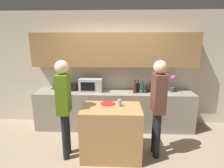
{
  "coord_description": "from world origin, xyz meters",
  "views": [
    {
      "loc": [
        0.11,
        -2.48,
        1.98
      ],
      "look_at": [
        -0.01,
        0.56,
        1.26
      ],
      "focal_mm": 28.0,
      "sensor_mm": 36.0,
      "label": 1
    }
  ],
  "objects": [
    {
      "name": "plate_on_island",
      "position": [
        -0.09,
        0.48,
        0.92
      ],
      "size": [
        0.26,
        0.26,
        0.01
      ],
      "color": "red",
      "rests_on": "kitchen_island"
    },
    {
      "name": "bottle_3",
      "position": [
        0.73,
        1.33,
        0.97
      ],
      "size": [
        0.07,
        0.07,
        0.23
      ],
      "color": "black",
      "rests_on": "back_counter"
    },
    {
      "name": "ground_plane",
      "position": [
        0.0,
        0.0,
        0.0
      ],
      "size": [
        14.0,
        14.0,
        0.0
      ],
      "primitive_type": "plane",
      "color": "gray"
    },
    {
      "name": "bottle_5",
      "position": [
        0.89,
        1.44,
        1.0
      ],
      "size": [
        0.08,
        0.08,
        0.3
      ],
      "color": "silver",
      "rests_on": "back_counter"
    },
    {
      "name": "bottle_0",
      "position": [
        0.47,
        1.3,
        1.0
      ],
      "size": [
        0.08,
        0.08,
        0.31
      ],
      "color": "#472814",
      "rests_on": "back_counter"
    },
    {
      "name": "kitchen_island",
      "position": [
        -0.01,
        0.31,
        0.45
      ],
      "size": [
        1.02,
        0.67,
        0.91
      ],
      "color": "#B27F4C",
      "rests_on": "ground_plane"
    },
    {
      "name": "cup_0",
      "position": [
        0.12,
        0.38,
        0.97
      ],
      "size": [
        0.07,
        0.07,
        0.12
      ],
      "color": "#AD93B0",
      "rests_on": "kitchen_island"
    },
    {
      "name": "bottle_1",
      "position": [
        0.55,
        1.35,
        1.0
      ],
      "size": [
        0.07,
        0.07,
        0.29
      ],
      "color": "black",
      "rests_on": "back_counter"
    },
    {
      "name": "person_left",
      "position": [
        -0.8,
        0.25,
        1.02
      ],
      "size": [
        0.22,
        0.35,
        1.71
      ],
      "rotation": [
        0.0,
        0.0,
        -1.49
      ],
      "color": "black",
      "rests_on": "ground_plane"
    },
    {
      "name": "bottle_2",
      "position": [
        0.64,
        1.33,
        1.0
      ],
      "size": [
        0.07,
        0.07,
        0.29
      ],
      "color": "#194723",
      "rests_on": "back_counter"
    },
    {
      "name": "back_wall",
      "position": [
        0.0,
        1.66,
        1.54
      ],
      "size": [
        6.4,
        0.4,
        2.7
      ],
      "color": "beige",
      "rests_on": "ground_plane"
    },
    {
      "name": "potted_plant",
      "position": [
        1.34,
        1.45,
        1.08
      ],
      "size": [
        0.14,
        0.14,
        0.4
      ],
      "color": "#333D4C",
      "rests_on": "back_counter"
    },
    {
      "name": "back_counter",
      "position": [
        0.0,
        1.39,
        0.44
      ],
      "size": [
        3.6,
        0.62,
        0.88
      ],
      "color": "gray",
      "rests_on": "ground_plane"
    },
    {
      "name": "person_center",
      "position": [
        0.78,
        0.35,
        1.02
      ],
      "size": [
        0.22,
        0.35,
        1.71
      ],
      "rotation": [
        0.0,
        0.0,
        -4.66
      ],
      "color": "black",
      "rests_on": "ground_plane"
    },
    {
      "name": "microwave",
      "position": [
        -0.53,
        1.45,
        1.03
      ],
      "size": [
        0.52,
        0.39,
        0.3
      ],
      "color": "#B7BABC",
      "rests_on": "back_counter"
    },
    {
      "name": "bottle_4",
      "position": [
        0.81,
        1.4,
        0.99
      ],
      "size": [
        0.07,
        0.07,
        0.28
      ],
      "color": "#472814",
      "rests_on": "back_counter"
    },
    {
      "name": "toaster",
      "position": [
        -1.0,
        1.45,
        0.97
      ],
      "size": [
        0.26,
        0.16,
        0.18
      ],
      "color": "black",
      "rests_on": "back_counter"
    }
  ]
}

